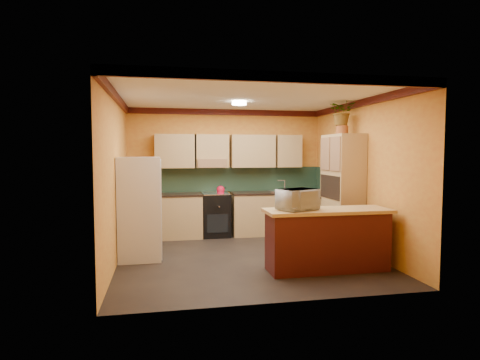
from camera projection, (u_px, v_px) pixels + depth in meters
The scene contains 15 objects.
room_shell at pixel (244, 134), 6.94m from camera, with size 4.24×4.24×2.72m.
base_cabinets_back at pixel (245, 215), 8.60m from camera, with size 3.65×0.60×0.88m, color tan.
countertop_back at pixel (245, 193), 8.57m from camera, with size 3.65×0.62×0.04m, color black.
stove at pixel (216, 215), 8.48m from camera, with size 0.58×0.58×0.91m, color black.
kettle at pixel (221, 189), 8.42m from camera, with size 0.17×0.17×0.18m, color red, non-canonical shape.
sink at pixel (279, 191), 8.72m from camera, with size 0.48×0.40×0.03m, color silver.
base_cabinets_right at pixel (322, 218), 8.13m from camera, with size 0.60×0.80×0.88m, color tan.
countertop_right at pixel (322, 196), 8.10m from camera, with size 0.62×0.80×0.04m, color black.
fridge at pixel (140, 208), 6.63m from camera, with size 0.68×0.66×1.70m, color silver.
pantry at pixel (342, 192), 7.32m from camera, with size 0.48×0.90×2.10m, color tan.
fern_pot at pixel (342, 130), 7.29m from camera, with size 0.22×0.22×0.16m, color brown.
fern at pixel (342, 112), 7.27m from camera, with size 0.46×0.40×0.51m, color tan.
breakfast_bar at pixel (327, 241), 6.03m from camera, with size 1.80×0.55×0.88m, color #4B1711.
bar_top at pixel (328, 211), 6.00m from camera, with size 1.90×0.65×0.05m, color tan.
microwave at pixel (298, 199), 5.89m from camera, with size 0.56×0.38×0.31m, color silver.
Camera 1 is at (-1.39, -6.55, 1.78)m, focal length 30.00 mm.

